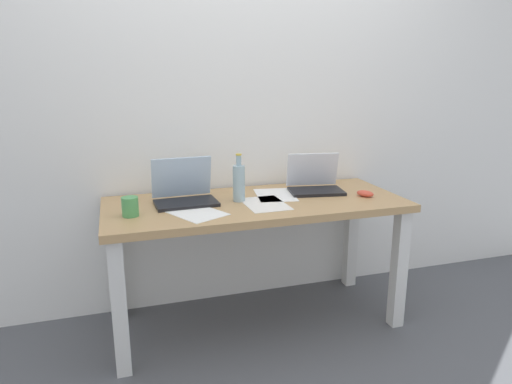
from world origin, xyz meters
TOP-DOWN VIEW (x-y plane):
  - ground_plane at (0.00, 0.00)m, footprint 8.00×8.00m
  - back_wall at (0.00, 0.39)m, footprint 5.20×0.08m
  - desk at (0.00, 0.00)m, footprint 1.61×0.67m
  - laptop_left at (-0.38, 0.08)m, footprint 0.33×0.24m
  - laptop_right at (0.39, 0.10)m, footprint 0.34×0.27m
  - beer_bottle at (-0.09, 0.03)m, footprint 0.07×0.07m
  - computer_mouse at (0.61, -0.09)m, footprint 0.10×0.12m
  - coffee_mug at (-0.66, -0.08)m, footprint 0.08×0.08m
  - paper_sheet_front_left at (-0.35, -0.12)m, footprint 0.32×0.36m
  - paper_sheet_center at (0.03, -0.08)m, footprint 0.22×0.30m
  - paper_sheet_near_back at (0.14, 0.08)m, footprint 0.25×0.32m

SIDE VIEW (x-z plane):
  - ground_plane at x=0.00m, z-range 0.00..0.00m
  - desk at x=0.00m, z-range 0.26..0.98m
  - paper_sheet_front_left at x=-0.35m, z-range 0.72..0.73m
  - paper_sheet_center at x=0.03m, z-range 0.72..0.73m
  - paper_sheet_near_back at x=0.14m, z-range 0.72..0.73m
  - computer_mouse at x=0.61m, z-range 0.72..0.76m
  - coffee_mug at x=-0.66m, z-range 0.72..0.82m
  - laptop_right at x=0.39m, z-range 0.66..0.88m
  - laptop_left at x=-0.38m, z-range 0.66..0.90m
  - beer_bottle at x=-0.09m, z-range 0.70..0.96m
  - back_wall at x=0.00m, z-range 0.00..2.60m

